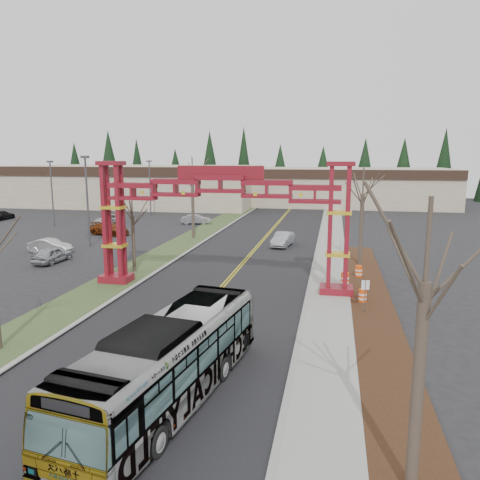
% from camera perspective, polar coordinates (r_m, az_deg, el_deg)
% --- Properties ---
extents(ground, '(200.00, 200.00, 0.00)m').
position_cam_1_polar(ground, '(17.77, -17.25, -21.56)').
color(ground, black).
rests_on(ground, ground).
extents(road, '(12.00, 110.00, 0.02)m').
position_cam_1_polar(road, '(39.97, 0.06, -3.17)').
color(road, black).
rests_on(road, ground).
extents(lane_line_left, '(0.12, 100.00, 0.01)m').
position_cam_1_polar(lane_line_left, '(39.99, -0.11, -3.14)').
color(lane_line_left, gold).
rests_on(lane_line_left, road).
extents(lane_line_right, '(0.12, 100.00, 0.01)m').
position_cam_1_polar(lane_line_right, '(39.94, 0.23, -3.16)').
color(lane_line_right, gold).
rests_on(lane_line_right, road).
extents(curb_right, '(0.30, 110.00, 0.15)m').
position_cam_1_polar(curb_right, '(39.24, 8.92, -3.45)').
color(curb_right, gray).
rests_on(curb_right, ground).
extents(sidewalk_right, '(2.60, 110.00, 0.14)m').
position_cam_1_polar(sidewalk_right, '(39.21, 11.04, -3.53)').
color(sidewalk_right, gray).
rests_on(sidewalk_right, ground).
extents(landscape_strip, '(2.60, 50.00, 0.12)m').
position_cam_1_polar(landscape_strip, '(25.01, 16.79, -11.77)').
color(landscape_strip, black).
rests_on(landscape_strip, ground).
extents(grass_median, '(4.00, 110.00, 0.08)m').
position_cam_1_polar(grass_median, '(42.23, -10.65, -2.58)').
color(grass_median, '#354522').
rests_on(grass_median, ground).
extents(curb_left, '(0.30, 110.00, 0.15)m').
position_cam_1_polar(curb_left, '(41.57, -8.28, -2.66)').
color(curb_left, gray).
rests_on(curb_left, ground).
extents(gateway_arch, '(18.20, 1.60, 8.90)m').
position_cam_1_polar(gateway_arch, '(32.23, -2.39, 4.38)').
color(gateway_arch, maroon).
rests_on(gateway_arch, ground).
extents(retail_building_west, '(46.00, 22.30, 7.50)m').
position_cam_1_polar(retail_building_west, '(93.21, -12.52, 6.54)').
color(retail_building_west, tan).
rests_on(retail_building_west, ground).
extents(retail_building_east, '(38.00, 20.30, 7.00)m').
position_cam_1_polar(retail_building_east, '(93.29, 12.92, 6.38)').
color(retail_building_east, tan).
rests_on(retail_building_east, ground).
extents(conifer_treeline, '(116.10, 5.60, 13.00)m').
position_cam_1_polar(conifer_treeline, '(105.43, 7.47, 8.57)').
color(conifer_treeline, black).
rests_on(conifer_treeline, ground).
extents(transit_bus, '(4.51, 12.02, 3.27)m').
position_cam_1_polar(transit_bus, '(18.32, -8.58, -14.39)').
color(transit_bus, '#929498').
rests_on(transit_bus, ground).
extents(silver_sedan, '(2.24, 4.64, 1.47)m').
position_cam_1_polar(silver_sedan, '(48.79, 5.26, 0.09)').
color(silver_sedan, '#A5A8AD').
rests_on(silver_sedan, ground).
extents(parked_car_near_a, '(1.83, 4.21, 1.41)m').
position_cam_1_polar(parked_car_near_a, '(44.30, -21.94, -1.68)').
color(parked_car_near_a, '#A2A4AA').
rests_on(parked_car_near_a, ground).
extents(parked_car_near_b, '(4.24, 1.65, 1.38)m').
position_cam_1_polar(parked_car_near_b, '(48.85, -22.13, -0.67)').
color(parked_car_near_b, '#BDBDBD').
rests_on(parked_car_near_b, ground).
extents(parked_car_mid_a, '(5.37, 3.15, 1.46)m').
position_cam_1_polar(parked_car_mid_a, '(57.73, -15.65, 1.31)').
color(parked_car_mid_a, maroon).
rests_on(parked_car_mid_a, ground).
extents(parked_car_far_a, '(4.15, 1.89, 1.32)m').
position_cam_1_polar(parked_car_far_a, '(65.00, -5.37, 2.53)').
color(parked_car_far_a, '#98999F').
rests_on(parked_car_far_a, ground).
extents(parked_car_far_b, '(3.63, 4.89, 1.23)m').
position_cam_1_polar(parked_car_far_b, '(67.90, -15.67, 2.49)').
color(parked_car_far_b, '#BCBCBC').
rests_on(parked_car_far_b, ground).
extents(parked_car_far_c, '(2.24, 4.88, 1.38)m').
position_cam_1_polar(parked_car_far_c, '(77.56, -27.11, 2.71)').
color(parked_car_far_c, black).
rests_on(parked_car_far_c, ground).
extents(bare_tree_median_mid, '(2.89, 2.89, 6.50)m').
position_cam_1_polar(bare_tree_median_mid, '(38.06, -12.98, 2.88)').
color(bare_tree_median_mid, '#382D26').
rests_on(bare_tree_median_mid, ground).
extents(bare_tree_median_far, '(3.51, 3.51, 9.21)m').
position_cam_1_polar(bare_tree_median_far, '(53.00, -5.83, 7.52)').
color(bare_tree_median_far, '#382D26').
rests_on(bare_tree_median_far, ground).
extents(bare_tree_right_near, '(3.32, 3.32, 8.25)m').
position_cam_1_polar(bare_tree_right_near, '(12.83, 21.64, -5.00)').
color(bare_tree_right_near, '#382D26').
rests_on(bare_tree_right_near, ground).
extents(bare_tree_right_far, '(3.40, 3.40, 8.31)m').
position_cam_1_polar(bare_tree_right_far, '(40.86, 14.73, 5.33)').
color(bare_tree_right_far, '#382D26').
rests_on(bare_tree_right_far, ground).
extents(light_pole_near, '(0.81, 0.40, 9.31)m').
position_cam_1_polar(light_pole_near, '(50.56, -18.15, 5.29)').
color(light_pole_near, '#3F3F44').
rests_on(light_pole_near, ground).
extents(light_pole_mid, '(0.75, 0.38, 8.68)m').
position_cam_1_polar(light_pole_mid, '(66.80, -21.97, 5.81)').
color(light_pole_mid, '#3F3F44').
rests_on(light_pole_mid, ground).
extents(light_pole_far, '(0.75, 0.37, 8.63)m').
position_cam_1_polar(light_pole_far, '(75.20, -10.93, 6.74)').
color(light_pole_far, '#3F3F44').
rests_on(light_pole_far, ground).
extents(street_sign, '(0.47, 0.13, 2.05)m').
position_cam_1_polar(street_sign, '(28.62, 15.02, -5.89)').
color(street_sign, '#3F3F44').
rests_on(street_sign, ground).
extents(barrel_south, '(0.51, 0.51, 0.94)m').
position_cam_1_polar(barrel_south, '(30.87, 14.72, -6.65)').
color(barrel_south, '#E94A0C').
rests_on(barrel_south, ground).
extents(barrel_mid, '(0.59, 0.59, 1.09)m').
position_cam_1_polar(barrel_mid, '(34.23, 12.66, -4.78)').
color(barrel_mid, '#E94A0C').
rests_on(barrel_mid, ground).
extents(barrel_north, '(0.53, 0.53, 0.99)m').
position_cam_1_polar(barrel_north, '(37.05, 14.27, -3.79)').
color(barrel_north, '#E94A0C').
rests_on(barrel_north, ground).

